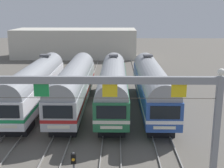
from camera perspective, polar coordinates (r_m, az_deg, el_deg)
ground_plane at (r=32.74m, az=-3.41°, el=-4.55°), size 160.00×160.00×0.00m
track_bed at (r=49.11m, az=-1.94°, el=1.80°), size 13.73×70.00×0.15m
commuter_train_white at (r=33.02m, az=-14.11°, el=0.06°), size 2.88×18.06×5.05m
commuter_train_stainless at (r=32.21m, az=-7.10°, el=0.03°), size 2.88×18.06×4.77m
commuter_train_green at (r=31.90m, az=0.17°, el=0.00°), size 2.88×18.06×5.05m
commuter_train_blue at (r=32.11m, az=7.46°, el=-0.02°), size 2.88×18.06×5.05m
catenary_gantry at (r=18.39m, az=-6.76°, el=-2.71°), size 17.46×0.44×6.97m
yard_signal_mast at (r=18.17m, az=-7.16°, el=-14.65°), size 0.28×0.35×2.40m
maintenance_building at (r=67.87m, az=-6.83°, el=7.60°), size 26.06×10.00×6.08m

